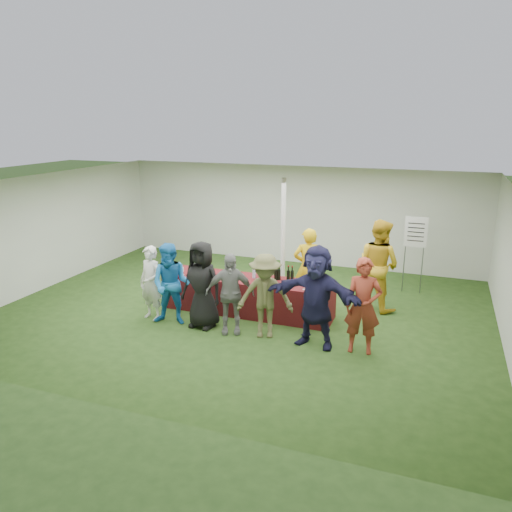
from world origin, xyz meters
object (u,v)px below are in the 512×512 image
at_px(customer_3, 230,293).
at_px(customer_5, 316,297).
at_px(serving_table, 247,295).
at_px(dump_bucket, 324,287).
at_px(customer_1, 171,284).
at_px(staff_pourer, 308,268).
at_px(customer_6, 363,306).
at_px(customer_2, 202,285).
at_px(staff_back, 379,265).
at_px(customer_0, 151,283).
at_px(customer_4, 265,296).
at_px(wine_list_sign, 415,238).

xyz_separation_m(customer_3, customer_5, (1.64, 0.02, 0.14)).
distance_m(serving_table, dump_bucket, 1.74).
distance_m(dump_bucket, customer_1, 2.96).
xyz_separation_m(staff_pourer, customer_6, (1.46, -1.83, -0.01)).
xyz_separation_m(staff_pourer, customer_1, (-2.25, -1.88, -0.05)).
distance_m(customer_2, customer_6, 3.08).
bearing_deg(customer_6, customer_2, 173.28).
bearing_deg(staff_back, customer_3, 74.47).
relative_size(customer_0, customer_4, 0.95).
bearing_deg(serving_table, customer_0, -149.68).
height_order(serving_table, customer_5, customer_5).
bearing_deg(customer_0, customer_3, 12.48).
height_order(dump_bucket, staff_back, staff_back).
height_order(customer_0, customer_6, customer_6).
height_order(staff_pourer, staff_back, staff_back).
height_order(serving_table, customer_6, customer_6).
relative_size(dump_bucket, customer_0, 0.14).
xyz_separation_m(customer_1, customer_5, (2.89, 0.03, 0.11)).
height_order(customer_3, customer_4, customer_4).
bearing_deg(dump_bucket, customer_6, -41.95).
bearing_deg(customer_3, customer_5, -20.40).
xyz_separation_m(staff_back, customer_6, (0.02, -2.21, -0.12)).
bearing_deg(staff_back, customer_0, 59.40).
bearing_deg(customer_0, dump_bucket, 27.25).
distance_m(customer_0, customer_4, 2.43).
bearing_deg(customer_5, customer_4, -175.30).
bearing_deg(customer_4, customer_0, 163.22).
bearing_deg(customer_1, staff_pourer, 29.26).
height_order(serving_table, customer_3, customer_3).
bearing_deg(staff_pourer, customer_6, 109.35).
bearing_deg(customer_2, staff_pourer, 53.30).
height_order(staff_pourer, customer_5, customer_5).
distance_m(customer_2, customer_4, 1.30).
distance_m(customer_1, customer_2, 0.64).
xyz_separation_m(staff_back, customer_2, (-3.05, -2.18, -0.11)).
bearing_deg(customer_3, customer_4, -16.68).
relative_size(staff_pourer, customer_4, 1.08).
relative_size(serving_table, staff_back, 1.85).
xyz_separation_m(serving_table, customer_0, (-1.68, -0.98, 0.38)).
bearing_deg(customer_4, customer_6, -16.83).
xyz_separation_m(customer_4, customer_6, (1.78, -0.01, 0.05)).
xyz_separation_m(staff_back, customer_0, (-4.19, -2.19, -0.21)).
relative_size(serving_table, customer_2, 2.10).
height_order(dump_bucket, customer_2, customer_2).
bearing_deg(wine_list_sign, serving_table, -141.46).
bearing_deg(staff_pourer, staff_back, 175.59).
bearing_deg(staff_back, wine_list_sign, -84.41).
xyz_separation_m(serving_table, customer_5, (1.71, -1.02, 0.55)).
distance_m(dump_bucket, customer_4, 1.20).
bearing_deg(customer_6, staff_back, 84.38).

